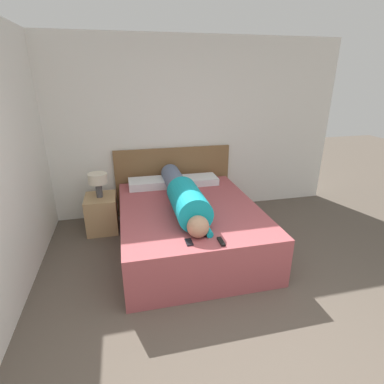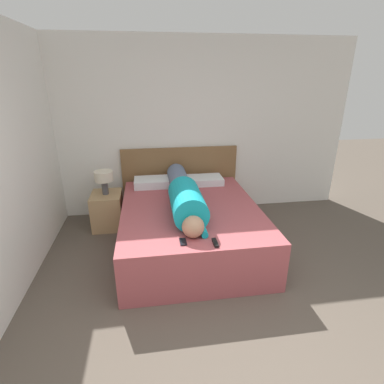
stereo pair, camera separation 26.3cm
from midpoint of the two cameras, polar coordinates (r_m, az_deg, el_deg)
wall_back at (r=4.61m, az=0.79°, el=11.84°), size 5.03×0.06×2.60m
wall_left at (r=3.19m, az=-30.57°, el=4.49°), size 0.06×4.41×2.60m
bed at (r=3.80m, az=1.65°, el=-6.64°), size 1.66×2.05×0.56m
headboard at (r=4.72m, az=-0.68°, el=2.29°), size 1.78×0.04×1.04m
nightstand at (r=4.44m, az=-14.16°, el=-3.42°), size 0.42×0.48×0.50m
table_lamp at (r=4.26m, az=-14.76°, el=2.63°), size 0.25×0.25×0.34m
person_lying at (r=3.58m, az=0.61°, el=-0.66°), size 0.37×1.83×0.37m
pillow_near_headboard at (r=4.36m, az=-5.54°, el=1.84°), size 0.56×0.35×0.11m
pillow_second at (r=4.45m, az=4.01°, el=2.24°), size 0.54×0.35×0.10m
tv_remote at (r=2.92m, az=7.06°, el=-9.62°), size 0.04×0.15×0.02m
cell_phone at (r=2.92m, az=0.89°, el=-9.53°), size 0.06×0.13×0.01m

